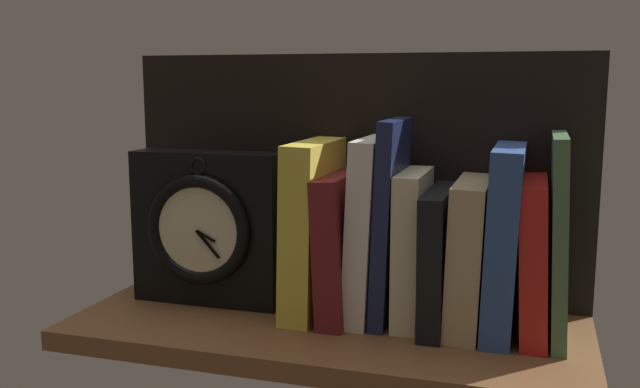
% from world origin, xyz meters
% --- Properties ---
extents(ground_plane, '(0.66, 0.27, 0.03)m').
position_xyz_m(ground_plane, '(0.00, 0.00, -0.01)').
color(ground_plane, brown).
extents(back_panel, '(0.66, 0.01, 0.34)m').
position_xyz_m(back_panel, '(0.00, 0.13, 0.17)').
color(back_panel, black).
rests_on(back_panel, ground_plane).
extents(book_yellow_seinlanguage, '(0.05, 0.16, 0.23)m').
position_xyz_m(book_yellow_seinlanguage, '(-0.03, 0.04, 0.11)').
color(book_yellow_seinlanguage, gold).
rests_on(book_yellow_seinlanguage, ground_plane).
extents(book_maroon_dawkins, '(0.04, 0.16, 0.19)m').
position_xyz_m(book_maroon_dawkins, '(0.01, 0.04, 0.09)').
color(book_maroon_dawkins, maroon).
rests_on(book_maroon_dawkins, ground_plane).
extents(book_white_catcher, '(0.04, 0.14, 0.24)m').
position_xyz_m(book_white_catcher, '(0.05, 0.04, 0.12)').
color(book_white_catcher, silver).
rests_on(book_white_catcher, ground_plane).
extents(book_navy_bierce, '(0.03, 0.13, 0.26)m').
position_xyz_m(book_navy_bierce, '(0.07, 0.04, 0.13)').
color(book_navy_bierce, '#192147').
rests_on(book_navy_bierce, ground_plane).
extents(book_cream_twain, '(0.03, 0.13, 0.19)m').
position_xyz_m(book_cream_twain, '(0.10, 0.04, 0.10)').
color(book_cream_twain, beige).
rests_on(book_cream_twain, ground_plane).
extents(book_black_skeptic, '(0.03, 0.17, 0.17)m').
position_xyz_m(book_black_skeptic, '(0.14, 0.04, 0.09)').
color(book_black_skeptic, black).
rests_on(book_black_skeptic, ground_plane).
extents(book_tan_shortstories, '(0.04, 0.16, 0.19)m').
position_xyz_m(book_tan_shortstories, '(0.17, 0.04, 0.09)').
color(book_tan_shortstories, tan).
rests_on(book_tan_shortstories, ground_plane).
extents(book_blue_modern, '(0.04, 0.16, 0.23)m').
position_xyz_m(book_blue_modern, '(0.21, 0.04, 0.11)').
color(book_blue_modern, '#2D4C8E').
rests_on(book_blue_modern, ground_plane).
extents(book_red_requiem, '(0.04, 0.16, 0.19)m').
position_xyz_m(book_red_requiem, '(0.25, 0.04, 0.09)').
color(book_red_requiem, red).
rests_on(book_red_requiem, ground_plane).
extents(book_green_romantic, '(0.03, 0.15, 0.25)m').
position_xyz_m(book_green_romantic, '(0.28, 0.04, 0.12)').
color(book_green_romantic, '#476B44').
rests_on(book_green_romantic, ground_plane).
extents(framed_clock, '(0.21, 0.07, 0.21)m').
position_xyz_m(framed_clock, '(-0.18, 0.03, 0.11)').
color(framed_clock, black).
rests_on(framed_clock, ground_plane).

